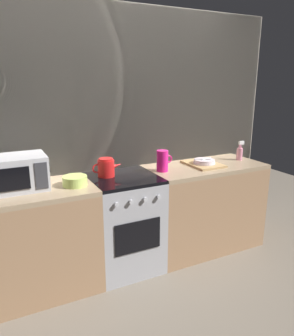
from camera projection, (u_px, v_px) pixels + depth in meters
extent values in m
plane|color=#6B6054|center=(125.00, 265.00, 3.14)|extent=(8.00, 8.00, 0.00)
cube|color=#A39989|center=(109.00, 138.00, 3.10)|extent=(3.60, 0.05, 2.40)
cube|color=beige|center=(110.00, 138.00, 3.08)|extent=(3.58, 0.01, 2.39)
cube|color=#997251|center=(22.00, 246.00, 2.63)|extent=(1.20, 0.60, 0.86)
cube|color=#9E8466|center=(16.00, 194.00, 2.51)|extent=(1.20, 0.60, 0.04)
cube|color=#9E9EA3|center=(124.00, 224.00, 3.02)|extent=(0.60, 0.60, 0.87)
cube|color=black|center=(123.00, 178.00, 2.90)|extent=(0.59, 0.59, 0.03)
cube|color=black|center=(138.00, 236.00, 2.75)|extent=(0.42, 0.01, 0.28)
cylinder|color=#B7B7BC|center=(117.00, 205.00, 2.57)|extent=(0.04, 0.02, 0.04)
cylinder|color=#B7B7BC|center=(131.00, 202.00, 2.63)|extent=(0.04, 0.02, 0.04)
cylinder|color=#B7B7BC|center=(145.00, 199.00, 2.68)|extent=(0.04, 0.02, 0.04)
cylinder|color=#B7B7BC|center=(159.00, 197.00, 2.74)|extent=(0.04, 0.02, 0.04)
cube|color=#997251|center=(203.00, 208.00, 3.41)|extent=(1.20, 0.60, 0.86)
cube|color=#9E8466|center=(205.00, 167.00, 3.29)|extent=(1.20, 0.60, 0.04)
cube|color=#B2B2B7|center=(16.00, 173.00, 2.53)|extent=(0.46, 0.34, 0.27)
cube|color=black|center=(10.00, 180.00, 2.36)|extent=(0.28, 0.01, 0.17)
cube|color=#333338|center=(41.00, 176.00, 2.45)|extent=(0.09, 0.01, 0.21)
cylinder|color=red|center=(106.00, 168.00, 2.89)|extent=(0.15, 0.15, 0.15)
cylinder|color=red|center=(106.00, 159.00, 2.86)|extent=(0.13, 0.13, 0.02)
cone|color=red|center=(118.00, 165.00, 2.93)|extent=(0.10, 0.04, 0.05)
torus|color=red|center=(97.00, 169.00, 2.85)|extent=(0.08, 0.01, 0.08)
cylinder|color=#B7D166|center=(75.00, 181.00, 2.64)|extent=(0.20, 0.20, 0.08)
cylinder|color=#E5197A|center=(163.00, 161.00, 3.04)|extent=(0.11, 0.11, 0.20)
torus|color=#E5197A|center=(169.00, 159.00, 3.07)|extent=(0.08, 0.01, 0.08)
cube|color=tan|center=(203.00, 164.00, 3.29)|extent=(0.30, 0.40, 0.02)
cylinder|color=silver|center=(204.00, 163.00, 3.27)|extent=(0.22, 0.22, 0.01)
cylinder|color=silver|center=(204.00, 161.00, 3.26)|extent=(0.21, 0.21, 0.01)
cylinder|color=silver|center=(204.00, 160.00, 3.26)|extent=(0.21, 0.21, 0.01)
cylinder|color=silver|center=(206.00, 159.00, 3.27)|extent=(0.16, 0.07, 0.01)
cube|color=silver|center=(202.00, 159.00, 3.26)|extent=(0.16, 0.09, 0.00)
cylinder|color=pink|center=(239.00, 154.00, 3.48)|extent=(0.06, 0.06, 0.13)
cylinder|color=pink|center=(240.00, 146.00, 3.46)|extent=(0.03, 0.03, 0.04)
cube|color=white|center=(241.00, 143.00, 3.46)|extent=(0.06, 0.02, 0.04)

